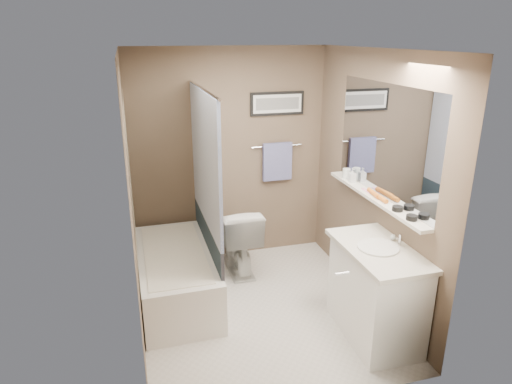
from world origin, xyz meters
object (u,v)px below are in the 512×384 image
object	(u,v)px
candle_bowl_far	(397,209)
hair_brush_back	(373,193)
hair_brush_front	(380,197)
glass_jar	(346,173)
vanity	(376,294)
candle_bowl_near	(412,218)
soap_bottle	(352,175)
bathtub	(176,276)
toilet	(238,238)

from	to	relation	value
candle_bowl_far	hair_brush_back	distance (m)	0.40
hair_brush_front	hair_brush_back	bearing A→B (deg)	90.00
glass_jar	vanity	bearing A→B (deg)	-100.09
vanity	candle_bowl_far	size ratio (longest dim) A/B	10.00
candle_bowl_near	glass_jar	world-z (taller)	glass_jar
candle_bowl_near	hair_brush_front	xyz separation A→B (m)	(0.00, 0.48, 0.00)
hair_brush_back	vanity	bearing A→B (deg)	-110.76
soap_bottle	hair_brush_back	bearing A→B (deg)	-90.00
hair_brush_front	hair_brush_back	size ratio (longest dim) A/B	1.00
soap_bottle	bathtub	bearing A→B (deg)	175.64
bathtub	soap_bottle	xyz separation A→B (m)	(1.79, -0.14, 0.93)
vanity	hair_brush_back	bearing A→B (deg)	71.54
candle_bowl_near	toilet	bearing A→B (deg)	123.86
toilet	hair_brush_back	world-z (taller)	hair_brush_back
bathtub	vanity	distance (m)	1.92
vanity	candle_bowl_near	bearing A→B (deg)	-29.29
hair_brush_back	glass_jar	xyz separation A→B (m)	(0.00, 0.55, 0.03)
bathtub	candle_bowl_near	bearing A→B (deg)	-33.92
bathtub	soap_bottle	size ratio (longest dim) A/B	11.11
toilet	glass_jar	xyz separation A→B (m)	(1.05, -0.42, 0.78)
vanity	glass_jar	xyz separation A→B (m)	(0.19, 1.04, 0.77)
hair_brush_back	soap_bottle	world-z (taller)	soap_bottle
toilet	glass_jar	size ratio (longest dim) A/B	7.66
hair_brush_front	soap_bottle	world-z (taller)	soap_bottle
hair_brush_back	candle_bowl_near	bearing A→B (deg)	-90.00
bathtub	candle_bowl_far	size ratio (longest dim) A/B	16.67
hair_brush_back	glass_jar	world-z (taller)	glass_jar
hair_brush_front	hair_brush_back	distance (m)	0.12
candle_bowl_near	glass_jar	distance (m)	1.15
candle_bowl_far	soap_bottle	world-z (taller)	soap_bottle
toilet	hair_brush_front	bearing A→B (deg)	134.21
soap_bottle	hair_brush_front	bearing A→B (deg)	-90.00
vanity	soap_bottle	size ratio (longest dim) A/B	6.66
toilet	hair_brush_back	size ratio (longest dim) A/B	3.48
hair_brush_front	hair_brush_back	world-z (taller)	same
vanity	candle_bowl_near	xyz separation A→B (m)	(0.19, -0.11, 0.73)
toilet	candle_bowl_near	distance (m)	2.04
bathtub	toilet	bearing A→B (deg)	28.36
candle_bowl_far	hair_brush_back	xyz separation A→B (m)	(0.00, 0.40, 0.00)
hair_brush_back	soap_bottle	bearing A→B (deg)	90.00
candle_bowl_near	soap_bottle	distance (m)	1.03
candle_bowl_near	soap_bottle	xyz separation A→B (m)	(0.00, 1.03, 0.05)
vanity	hair_brush_front	distance (m)	0.84
candle_bowl_far	soap_bottle	distance (m)	0.82
bathtub	hair_brush_back	xyz separation A→B (m)	(1.79, -0.56, 0.89)
vanity	hair_brush_back	distance (m)	0.90
candle_bowl_far	hair_brush_front	world-z (taller)	hair_brush_front
vanity	candle_bowl_far	distance (m)	0.76
toilet	candle_bowl_near	bearing A→B (deg)	124.01
glass_jar	hair_brush_back	bearing A→B (deg)	-90.00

